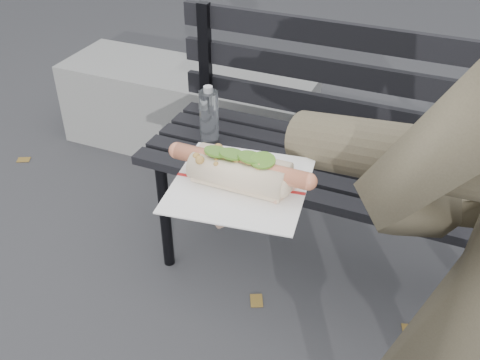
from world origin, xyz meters
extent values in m
cylinder|color=black|center=(-0.59, 0.73, 0.23)|extent=(0.04, 0.04, 0.45)
cylinder|color=black|center=(-0.59, 1.07, 0.23)|extent=(0.04, 0.04, 0.45)
cube|color=black|center=(0.08, 0.72, 0.47)|extent=(1.50, 0.07, 0.03)
cube|color=black|center=(0.08, 0.81, 0.47)|extent=(1.50, 0.07, 0.03)
cube|color=black|center=(0.08, 0.90, 0.47)|extent=(1.50, 0.07, 0.03)
cube|color=black|center=(0.08, 0.99, 0.47)|extent=(1.50, 0.07, 0.03)
cube|color=black|center=(0.08, 1.08, 0.47)|extent=(1.50, 0.07, 0.03)
cube|color=black|center=(-0.59, 1.09, 0.67)|extent=(0.04, 0.03, 0.42)
cube|color=black|center=(0.08, 1.11, 0.57)|extent=(1.50, 0.02, 0.08)
cube|color=black|center=(0.08, 1.11, 0.70)|extent=(1.50, 0.02, 0.08)
cube|color=black|center=(0.08, 1.11, 0.83)|extent=(1.50, 0.02, 0.08)
cylinder|color=white|center=(-0.47, 0.86, 0.57)|extent=(0.06, 0.06, 0.19)
cylinder|color=white|center=(-0.47, 0.86, 0.68)|extent=(0.03, 0.03, 0.02)
cube|color=slate|center=(-0.92, 1.51, 0.20)|extent=(1.20, 0.40, 0.40)
cylinder|color=#4A4331|center=(0.29, 0.09, 1.05)|extent=(0.51, 0.23, 0.19)
cylinder|color=#D8A384|center=(0.05, 0.01, 0.99)|extent=(0.09, 0.08, 0.07)
ellipsoid|color=#D8A384|center=(0.01, 0.00, 0.98)|extent=(0.10, 0.12, 0.03)
cylinder|color=#D8A384|center=(-0.04, -0.03, 0.99)|extent=(0.06, 0.02, 0.02)
cylinder|color=#D8A384|center=(-0.04, -0.01, 0.99)|extent=(0.06, 0.02, 0.02)
cylinder|color=#D8A384|center=(-0.04, 0.01, 0.99)|extent=(0.06, 0.02, 0.02)
cylinder|color=#D8A384|center=(-0.04, 0.03, 0.99)|extent=(0.06, 0.02, 0.02)
cylinder|color=#D8A384|center=(0.02, -0.06, 0.99)|extent=(0.04, 0.05, 0.02)
cube|color=white|center=(0.01, 0.00, 1.00)|extent=(0.21, 0.21, 0.00)
cube|color=#B21E1E|center=(0.01, 0.00, 1.00)|extent=(0.19, 0.03, 0.00)
cylinder|color=#D77852|center=(0.01, 0.00, 1.03)|extent=(0.20, 0.03, 0.02)
sphere|color=#D77852|center=(-0.09, 0.00, 1.03)|extent=(0.02, 0.03, 0.02)
sphere|color=#D77852|center=(0.11, 0.00, 1.03)|extent=(0.02, 0.03, 0.02)
sphere|color=#9E6B2D|center=(-0.04, -0.02, 1.04)|extent=(0.01, 0.01, 0.01)
sphere|color=#9E6B2D|center=(0.00, 0.01, 1.04)|extent=(0.01, 0.01, 0.01)
sphere|color=#9E6B2D|center=(0.01, -0.01, 1.05)|extent=(0.01, 0.01, 0.01)
sphere|color=#9E6B2D|center=(0.02, 0.02, 1.04)|extent=(0.01, 0.01, 0.01)
sphere|color=#9E6B2D|center=(-0.01, -0.02, 1.04)|extent=(0.01, 0.01, 0.01)
sphere|color=#9E6B2D|center=(-0.01, 0.01, 1.04)|extent=(0.01, 0.01, 0.01)
sphere|color=#9E6B2D|center=(0.04, 0.00, 1.04)|extent=(0.01, 0.01, 0.01)
sphere|color=#9E6B2D|center=(-0.03, 0.02, 1.04)|extent=(0.01, 0.01, 0.01)
sphere|color=#9E6B2D|center=(-0.04, -0.01, 1.04)|extent=(0.01, 0.01, 0.01)
sphere|color=#9E6B2D|center=(0.02, 0.00, 1.04)|extent=(0.01, 0.01, 0.01)
sphere|color=#9E6B2D|center=(0.04, 0.02, 1.04)|extent=(0.01, 0.01, 0.01)
sphere|color=#9E6B2D|center=(0.06, 0.01, 1.05)|extent=(0.01, 0.01, 0.01)
sphere|color=#9E6B2D|center=(0.01, -0.01, 1.04)|extent=(0.01, 0.01, 0.01)
sphere|color=#9E6B2D|center=(0.04, -0.01, 1.05)|extent=(0.01, 0.01, 0.01)
sphere|color=#9E6B2D|center=(-0.02, -0.02, 1.04)|extent=(0.01, 0.01, 0.01)
sphere|color=#9E6B2D|center=(0.03, 0.00, 1.04)|extent=(0.01, 0.01, 0.01)
sphere|color=#9E6B2D|center=(-0.01, 0.00, 1.05)|extent=(0.01, 0.01, 0.01)
sphere|color=#9E6B2D|center=(0.03, -0.01, 1.04)|extent=(0.01, 0.01, 0.01)
sphere|color=#9E6B2D|center=(-0.04, -0.02, 1.04)|extent=(0.01, 0.01, 0.01)
sphere|color=#9E6B2D|center=(-0.04, 0.01, 1.04)|extent=(0.01, 0.01, 0.01)
sphere|color=#9E6B2D|center=(-0.01, 0.01, 1.04)|extent=(0.01, 0.01, 0.01)
sphere|color=#9E6B2D|center=(-0.05, -0.02, 1.04)|extent=(0.01, 0.01, 0.01)
cylinder|color=#508524|center=(-0.02, 0.00, 1.05)|extent=(0.04, 0.04, 0.01)
cylinder|color=#508524|center=(0.00, 0.00, 1.05)|extent=(0.04, 0.04, 0.01)
cylinder|color=#508524|center=(0.03, 0.00, 1.05)|extent=(0.04, 0.04, 0.01)
cylinder|color=#508524|center=(0.05, 0.00, 1.05)|extent=(0.04, 0.04, 0.01)
cube|color=brown|center=(-1.59, 1.08, 0.00)|extent=(0.07, 0.06, 0.00)
cube|color=brown|center=(-1.24, 1.95, 0.00)|extent=(0.05, 0.05, 0.00)
cube|color=brown|center=(-0.22, 0.67, 0.00)|extent=(0.06, 0.07, 0.00)
cube|color=brown|center=(-1.88, 2.13, 0.00)|extent=(0.06, 0.07, 0.00)
cube|color=brown|center=(0.31, 0.74, 0.00)|extent=(0.08, 0.09, 0.00)
camera|label=1|loc=(0.27, -0.61, 1.47)|focal=42.00mm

